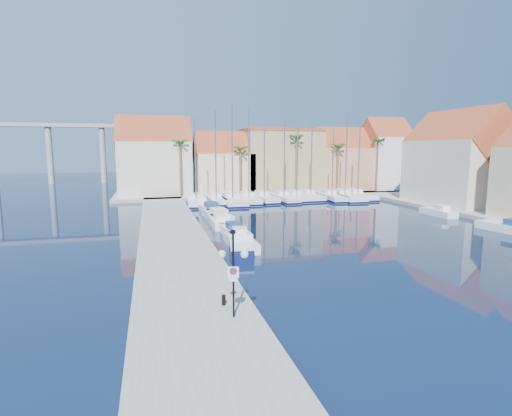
# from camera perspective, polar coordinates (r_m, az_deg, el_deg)

# --- Properties ---
(ground) EXTENTS (260.00, 260.00, 0.00)m
(ground) POSITION_cam_1_polar(r_m,az_deg,el_deg) (27.73, 8.97, -9.04)
(ground) COLOR black
(ground) RESTS_ON ground
(quay_west) EXTENTS (6.00, 77.00, 0.50)m
(quay_west) POSITION_cam_1_polar(r_m,az_deg,el_deg) (38.54, -11.84, -3.79)
(quay_west) COLOR gray
(quay_west) RESTS_ON ground
(shore_north) EXTENTS (54.00, 16.00, 0.50)m
(shore_north) POSITION_cam_1_polar(r_m,az_deg,el_deg) (75.53, 1.23, 2.29)
(shore_north) COLOR gray
(shore_north) RESTS_ON ground
(shore_east) EXTENTS (12.00, 60.00, 0.50)m
(shore_east) POSITION_cam_1_polar(r_m,az_deg,el_deg) (58.58, 32.36, -0.79)
(shore_east) COLOR gray
(shore_east) RESTS_ON ground
(lamp_post) EXTENTS (1.37, 0.66, 4.15)m
(lamp_post) POSITION_cam_1_polar(r_m,az_deg,el_deg) (18.42, -3.27, -7.46)
(lamp_post) COLOR black
(lamp_post) RESTS_ON quay_west
(bollard) EXTENTS (0.21, 0.21, 0.52)m
(bollard) POSITION_cam_1_polar(r_m,az_deg,el_deg) (20.62, -4.64, -12.96)
(bollard) COLOR black
(bollard) RESTS_ON quay_west
(fishing_boat) EXTENTS (2.58, 5.50, 1.85)m
(fishing_boat) POSITION_cam_1_polar(r_m,az_deg,el_deg) (32.45, -2.25, -5.24)
(fishing_boat) COLOR #0E1856
(fishing_boat) RESTS_ON ground
(motorboat_west_0) EXTENTS (1.93, 6.04, 1.40)m
(motorboat_west_0) POSITION_cam_1_polar(r_m,az_deg,el_deg) (34.00, -2.19, -4.79)
(motorboat_west_0) COLOR white
(motorboat_west_0) RESTS_ON ground
(motorboat_west_1) EXTENTS (1.81, 5.15, 1.40)m
(motorboat_west_1) POSITION_cam_1_polar(r_m,az_deg,el_deg) (38.54, -3.40, -3.23)
(motorboat_west_1) COLOR white
(motorboat_west_1) RESTS_ON ground
(motorboat_west_2) EXTENTS (2.26, 6.69, 1.40)m
(motorboat_west_2) POSITION_cam_1_polar(r_m,az_deg,el_deg) (43.73, -5.07, -1.86)
(motorboat_west_2) COLOR white
(motorboat_west_2) RESTS_ON ground
(motorboat_west_3) EXTENTS (2.83, 7.38, 1.40)m
(motorboat_west_3) POSITION_cam_1_polar(r_m,az_deg,el_deg) (47.57, -5.50, -1.03)
(motorboat_west_3) COLOR white
(motorboat_west_3) RESTS_ON ground
(motorboat_west_4) EXTENTS (2.57, 6.92, 1.40)m
(motorboat_west_4) POSITION_cam_1_polar(r_m,az_deg,el_deg) (53.18, -6.53, -0.05)
(motorboat_west_4) COLOR white
(motorboat_west_4) RESTS_ON ground
(motorboat_west_5) EXTENTS (2.07, 5.34, 1.40)m
(motorboat_west_5) POSITION_cam_1_polar(r_m,az_deg,el_deg) (58.98, -7.79, 0.75)
(motorboat_west_5) COLOR white
(motorboat_west_5) RESTS_ON ground
(motorboat_east_1) EXTENTS (1.75, 5.17, 1.40)m
(motorboat_east_1) POSITION_cam_1_polar(r_m,az_deg,el_deg) (55.02, 24.62, -0.48)
(motorboat_east_1) COLOR white
(motorboat_east_1) RESTS_ON ground
(sailboat_0) EXTENTS (3.28, 10.18, 12.61)m
(sailboat_0) POSITION_cam_1_polar(r_m,az_deg,el_deg) (60.83, -8.57, 1.04)
(sailboat_0) COLOR white
(sailboat_0) RESTS_ON ground
(sailboat_1) EXTENTS (2.53, 9.19, 14.09)m
(sailboat_1) POSITION_cam_1_polar(r_m,az_deg,el_deg) (62.15, -5.78, 1.28)
(sailboat_1) COLOR white
(sailboat_1) RESTS_ON ground
(sailboat_2) EXTENTS (3.44, 11.67, 14.76)m
(sailboat_2) POSITION_cam_1_polar(r_m,az_deg,el_deg) (61.42, -3.47, 1.19)
(sailboat_2) COLOR white
(sailboat_2) RESTS_ON ground
(sailboat_3) EXTENTS (2.94, 9.69, 14.76)m
(sailboat_3) POSITION_cam_1_polar(r_m,az_deg,el_deg) (62.70, -1.11, 1.38)
(sailboat_3) COLOR white
(sailboat_3) RESTS_ON ground
(sailboat_4) EXTENTS (2.90, 9.26, 11.34)m
(sailboat_4) POSITION_cam_1_polar(r_m,az_deg,el_deg) (63.77, 1.04, 1.46)
(sailboat_4) COLOR white
(sailboat_4) RESTS_ON ground
(sailboat_5) EXTENTS (3.03, 9.55, 12.91)m
(sailboat_5) POSITION_cam_1_polar(r_m,az_deg,el_deg) (64.32, 3.82, 1.52)
(sailboat_5) COLOR white
(sailboat_5) RESTS_ON ground
(sailboat_6) EXTENTS (2.94, 8.66, 11.75)m
(sailboat_6) POSITION_cam_1_polar(r_m,az_deg,el_deg) (65.65, 5.68, 1.64)
(sailboat_6) COLOR white
(sailboat_6) RESTS_ON ground
(sailboat_7) EXTENTS (2.30, 8.47, 12.21)m
(sailboat_7) POSITION_cam_1_polar(r_m,az_deg,el_deg) (66.68, 7.67, 1.72)
(sailboat_7) COLOR white
(sailboat_7) RESTS_ON ground
(sailboat_8) EXTENTS (3.31, 10.22, 11.58)m
(sailboat_8) POSITION_cam_1_polar(r_m,az_deg,el_deg) (67.00, 10.59, 1.65)
(sailboat_8) COLOR white
(sailboat_8) RESTS_ON ground
(sailboat_9) EXTENTS (3.83, 12.08, 13.90)m
(sailboat_9) POSITION_cam_1_polar(r_m,az_deg,el_deg) (68.11, 12.35, 1.71)
(sailboat_9) COLOR white
(sailboat_9) RESTS_ON ground
(sailboat_10) EXTENTS (2.83, 10.34, 12.72)m
(sailboat_10) POSITION_cam_1_polar(r_m,az_deg,el_deg) (69.66, 14.09, 1.80)
(sailboat_10) COLOR white
(sailboat_10) RESTS_ON ground
(building_0) EXTENTS (12.30, 9.00, 13.50)m
(building_0) POSITION_cam_1_polar(r_m,az_deg,el_deg) (71.18, -14.29, 6.73)
(building_0) COLOR beige
(building_0) RESTS_ON shore_north
(building_1) EXTENTS (10.30, 8.00, 11.00)m
(building_1) POSITION_cam_1_polar(r_m,az_deg,el_deg) (72.37, -4.66, 6.00)
(building_1) COLOR beige
(building_1) RESTS_ON shore_north
(building_2) EXTENTS (14.20, 10.20, 11.50)m
(building_2) POSITION_cam_1_polar(r_m,az_deg,el_deg) (76.02, 3.44, 6.86)
(building_2) COLOR #9C7F60
(building_2) RESTS_ON shore_north
(building_3) EXTENTS (10.30, 8.00, 12.00)m
(building_3) POSITION_cam_1_polar(r_m,az_deg,el_deg) (79.70, 11.94, 6.47)
(building_3) COLOR tan
(building_3) RESTS_ON shore_north
(building_4) EXTENTS (8.30, 8.00, 14.00)m
(building_4) POSITION_cam_1_polar(r_m,az_deg,el_deg) (83.27, 17.85, 7.09)
(building_4) COLOR white
(building_4) RESTS_ON shore_north
(building_6) EXTENTS (9.00, 14.30, 13.50)m
(building_6) POSITION_cam_1_polar(r_m,az_deg,el_deg) (64.47, 26.93, 5.93)
(building_6) COLOR beige
(building_6) RESTS_ON shore_east
(palm_0) EXTENTS (2.60, 2.60, 10.15)m
(palm_0) POSITION_cam_1_polar(r_m,az_deg,el_deg) (66.34, -10.82, 8.94)
(palm_0) COLOR brown
(palm_0) RESTS_ON shore_north
(palm_1) EXTENTS (2.60, 2.60, 9.15)m
(palm_1) POSITION_cam_1_polar(r_m,az_deg,el_deg) (67.80, -2.25, 8.27)
(palm_1) COLOR brown
(palm_1) RESTS_ON shore_north
(palm_2) EXTENTS (2.60, 2.60, 11.15)m
(palm_2) POSITION_cam_1_polar(r_m,az_deg,el_deg) (70.69, 5.79, 9.76)
(palm_2) COLOR brown
(palm_2) RESTS_ON shore_north
(palm_3) EXTENTS (2.60, 2.60, 9.65)m
(palm_3) POSITION_cam_1_polar(r_m,az_deg,el_deg) (73.86, 11.66, 8.48)
(palm_3) COLOR brown
(palm_3) RESTS_ON shore_north
(palm_4) EXTENTS (2.60, 2.60, 10.65)m
(palm_4) POSITION_cam_1_polar(r_m,az_deg,el_deg) (77.75, 17.03, 8.97)
(palm_4) COLOR brown
(palm_4) RESTS_ON shore_north
(viaduct) EXTENTS (48.00, 2.20, 14.45)m
(viaduct) POSITION_cam_1_polar(r_m,az_deg,el_deg) (109.87, -30.10, 8.30)
(viaduct) COLOR #9E9E99
(viaduct) RESTS_ON ground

